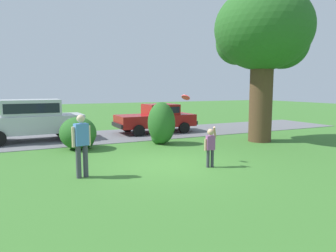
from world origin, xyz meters
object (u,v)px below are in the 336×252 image
object	(u,v)px
parked_suv	(32,118)
child_thrower	(210,145)
parked_sedan	(157,117)
frisbee	(186,97)
adult_onlooker	(81,142)
oak_tree_large	(264,35)

from	to	relation	value
parked_suv	child_thrower	distance (m)	8.99
parked_sedan	frisbee	world-z (taller)	frisbee
parked_sedan	frisbee	distance (m)	7.15
parked_sedan	child_thrower	xyz separation A→B (m)	(-1.60, -7.70, -0.13)
parked_sedan	adult_onlooker	size ratio (longest dim) A/B	2.54
oak_tree_large	parked_suv	size ratio (longest dim) A/B	1.46
parked_suv	frisbee	bearing A→B (deg)	-56.91
oak_tree_large	frisbee	size ratio (longest dim) A/B	23.16
frisbee	adult_onlooker	size ratio (longest dim) A/B	0.17
parked_suv	child_thrower	size ratio (longest dim) A/B	3.67
parked_sedan	adult_onlooker	bearing A→B (deg)	-127.20
child_thrower	parked_sedan	bearing A→B (deg)	78.26
oak_tree_large	parked_sedan	bearing A→B (deg)	125.22
child_thrower	adult_onlooker	size ratio (longest dim) A/B	0.74
child_thrower	parked_suv	bearing A→B (deg)	121.64
adult_onlooker	frisbee	bearing A→B (deg)	5.90
child_thrower	frisbee	size ratio (longest dim) A/B	4.32
adult_onlooker	parked_suv	bearing A→B (deg)	97.42
parked_sedan	parked_suv	distance (m)	6.32
oak_tree_large	child_thrower	world-z (taller)	oak_tree_large
parked_sedan	child_thrower	size ratio (longest dim) A/B	3.43
oak_tree_large	parked_sedan	size ratio (longest dim) A/B	1.56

